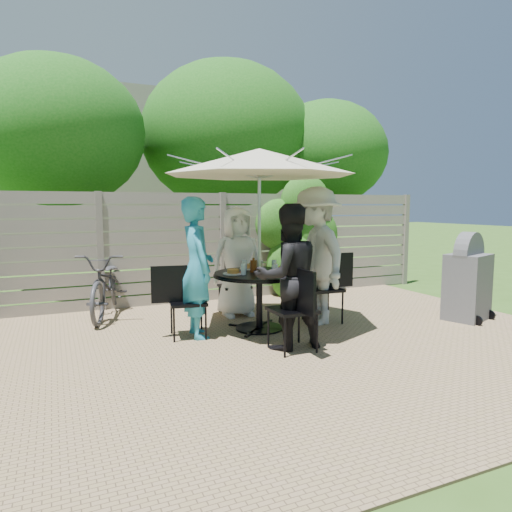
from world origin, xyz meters
name	(u,v)px	position (x,y,z in m)	size (l,w,h in m)	color
backyard_envelope	(146,174)	(0.09, 10.29, 2.61)	(60.00, 60.00, 5.00)	#34571B
patio_table	(259,290)	(-0.23, 1.00, 0.54)	(1.20, 1.20, 0.77)	black
umbrella	(259,162)	(-0.23, 1.00, 2.18)	(2.49, 2.49, 2.35)	silver
chair_back	(234,297)	(-0.20, 1.96, 0.26)	(0.43, 0.63, 0.87)	black
person_back	(237,262)	(-0.20, 1.83, 0.81)	(0.79, 0.51, 1.62)	white
chair_left	(187,317)	(-1.19, 1.03, 0.27)	(0.69, 0.50, 0.91)	black
person_left	(197,268)	(-1.05, 1.02, 0.87)	(0.63, 0.42, 1.74)	teal
chair_front	(293,327)	(-0.25, 0.03, 0.29)	(0.47, 0.70, 0.96)	black
person_front	(288,277)	(-0.25, 0.17, 0.83)	(0.80, 0.63, 1.65)	black
chair_right	(323,302)	(0.74, 0.97, 0.29)	(0.72, 0.50, 0.98)	black
person_right	(315,256)	(0.60, 0.98, 0.94)	(1.22, 0.70, 1.88)	#B0B1AC
plate_back	(249,267)	(-0.22, 1.36, 0.79)	(0.26, 0.26, 0.06)	white
plate_left	(233,272)	(-0.59, 1.01, 0.79)	(0.26, 0.26, 0.06)	white
plate_front	(271,274)	(-0.24, 0.64, 0.79)	(0.26, 0.26, 0.06)	white
plate_right	(284,269)	(0.13, 0.99, 0.79)	(0.26, 0.26, 0.06)	white
glass_back	(245,265)	(-0.32, 1.26, 0.84)	(0.07, 0.07, 0.14)	silver
glass_left	(243,269)	(-0.49, 0.90, 0.84)	(0.07, 0.07, 0.14)	silver
glass_front	(275,269)	(-0.13, 0.74, 0.84)	(0.07, 0.07, 0.14)	silver
glass_right	(274,265)	(0.04, 1.10, 0.84)	(0.07, 0.07, 0.14)	silver
syrup_jug	(254,266)	(-0.28, 1.05, 0.85)	(0.09, 0.09, 0.16)	#59280C
coffee_cup	(260,265)	(-0.12, 1.22, 0.83)	(0.08, 0.08, 0.12)	#C6B293
bicycle	(109,284)	(-1.94, 2.60, 0.48)	(0.64, 1.83, 0.96)	#333338
bbq_grill	(468,280)	(2.68, 0.27, 0.58)	(0.74, 0.66, 1.27)	#545459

